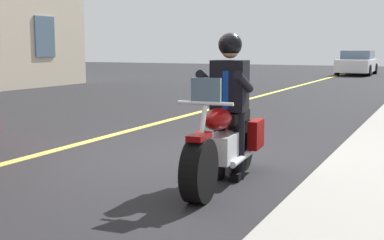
# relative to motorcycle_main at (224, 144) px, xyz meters

# --- Properties ---
(ground_plane) EXTENTS (80.00, 80.00, 0.00)m
(ground_plane) POSITION_rel_motorcycle_main_xyz_m (-0.73, -1.04, -0.45)
(ground_plane) COLOR black
(lane_center_stripe) EXTENTS (60.00, 0.16, 0.01)m
(lane_center_stripe) POSITION_rel_motorcycle_main_xyz_m (-0.73, -3.04, -0.45)
(lane_center_stripe) COLOR #E5DB4C
(lane_center_stripe) RESTS_ON ground_plane
(motorcycle_main) EXTENTS (2.22, 0.72, 1.26)m
(motorcycle_main) POSITION_rel_motorcycle_main_xyz_m (0.00, 0.00, 0.00)
(motorcycle_main) COLOR black
(motorcycle_main) RESTS_ON ground_plane
(rider_main) EXTENTS (0.66, 0.59, 1.74)m
(rider_main) POSITION_rel_motorcycle_main_xyz_m (-0.19, -0.02, 0.58)
(rider_main) COLOR black
(rider_main) RESTS_ON ground_plane
(car_silver) EXTENTS (4.60, 1.92, 1.40)m
(car_silver) POSITION_rel_motorcycle_main_xyz_m (-25.70, -2.21, 0.24)
(car_silver) COLOR white
(car_silver) RESTS_ON ground_plane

